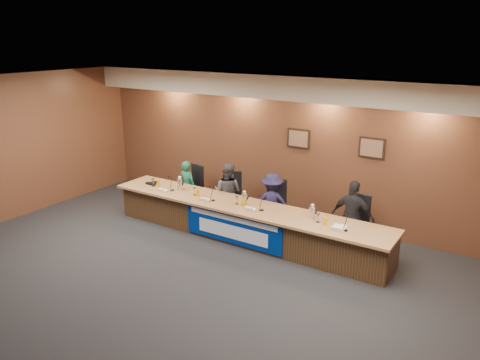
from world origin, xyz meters
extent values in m
plane|color=black|center=(0.00, 0.00, 0.00)|extent=(10.00, 10.00, 0.00)
cube|color=silver|center=(0.00, 0.00, 3.20)|extent=(10.00, 8.00, 0.04)
cube|color=#583120|center=(0.00, 4.00, 1.60)|extent=(10.00, 0.04, 3.20)
cube|color=beige|center=(0.00, 3.75, 2.95)|extent=(10.00, 0.50, 0.50)
cube|color=#3F2916|center=(0.00, 2.40, 0.35)|extent=(6.00, 0.80, 0.70)
cube|color=#A37145|center=(0.00, 2.35, 0.72)|extent=(6.10, 0.95, 0.05)
cube|color=navy|center=(0.00, 1.99, 0.38)|extent=(2.20, 0.02, 0.65)
cube|color=silver|center=(0.00, 1.97, 0.58)|extent=(2.00, 0.01, 0.10)
cube|color=silver|center=(0.00, 1.97, 0.30)|extent=(1.60, 0.01, 0.28)
cube|color=black|center=(0.40, 3.97, 1.85)|extent=(0.52, 0.04, 0.42)
cube|color=black|center=(2.00, 3.97, 1.85)|extent=(0.52, 0.04, 0.42)
imported|color=#17583E|center=(-1.95, 3.01, 0.61)|extent=(0.46, 0.31, 1.23)
imported|color=#45454A|center=(-0.81, 3.01, 0.67)|extent=(0.72, 0.59, 1.34)
imported|color=#1B173C|center=(0.30, 3.01, 0.64)|extent=(0.94, 0.75, 1.28)
imported|color=black|center=(2.04, 3.01, 0.71)|extent=(0.84, 0.36, 1.42)
cube|color=black|center=(-1.95, 3.11, 0.48)|extent=(0.60, 0.60, 0.08)
cube|color=black|center=(-0.81, 3.11, 0.48)|extent=(0.62, 0.62, 0.08)
cube|color=black|center=(0.30, 3.11, 0.48)|extent=(0.59, 0.59, 0.08)
cube|color=black|center=(2.04, 3.11, 0.48)|extent=(0.52, 0.52, 0.08)
cube|color=white|center=(-1.92, 2.07, 0.80)|extent=(0.24, 0.08, 0.10)
cylinder|color=black|center=(-1.77, 2.28, 0.76)|extent=(0.07, 0.07, 0.02)
cylinder|color=#E29900|center=(-2.18, 2.30, 0.82)|extent=(0.06, 0.06, 0.15)
cylinder|color=silver|center=(-2.31, 2.27, 0.84)|extent=(0.08, 0.08, 0.18)
cube|color=white|center=(-0.79, 2.09, 0.80)|extent=(0.24, 0.08, 0.10)
cylinder|color=black|center=(-0.64, 2.23, 0.76)|extent=(0.07, 0.07, 0.02)
cylinder|color=#E29900|center=(-1.06, 2.27, 0.82)|extent=(0.06, 0.06, 0.15)
cylinder|color=silver|center=(-1.18, 2.30, 0.84)|extent=(0.08, 0.08, 0.18)
cube|color=white|center=(0.27, 2.13, 0.80)|extent=(0.24, 0.08, 0.10)
cylinder|color=black|center=(0.48, 2.29, 0.76)|extent=(0.07, 0.07, 0.02)
cylinder|color=#E29900|center=(0.07, 2.28, 0.82)|extent=(0.06, 0.06, 0.15)
cylinder|color=silver|center=(-0.12, 2.33, 0.84)|extent=(0.08, 0.08, 0.18)
cube|color=white|center=(2.06, 2.12, 0.80)|extent=(0.24, 0.08, 0.10)
cylinder|color=black|center=(2.19, 2.23, 0.76)|extent=(0.07, 0.07, 0.02)
cylinder|color=#E29900|center=(1.78, 2.29, 0.82)|extent=(0.06, 0.06, 0.15)
cylinder|color=silver|center=(1.63, 2.33, 0.84)|extent=(0.08, 0.08, 0.18)
cylinder|color=silver|center=(-1.65, 2.41, 0.88)|extent=(0.13, 0.13, 0.25)
cylinder|color=silver|center=(0.01, 2.41, 0.87)|extent=(0.11, 0.11, 0.23)
cylinder|color=silver|center=(1.46, 2.45, 0.86)|extent=(0.12, 0.12, 0.23)
cylinder|color=black|center=(-2.44, 2.37, 0.78)|extent=(0.32, 0.32, 0.05)
cube|color=white|center=(2.04, 2.31, 0.75)|extent=(0.26, 0.33, 0.01)
camera|label=1|loc=(4.69, -5.02, 3.99)|focal=35.00mm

